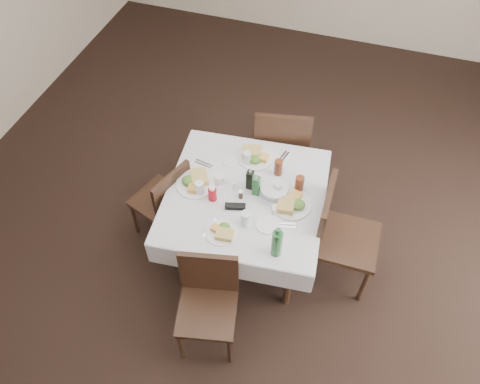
{
  "coord_description": "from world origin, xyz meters",
  "views": [
    {
      "loc": [
        0.56,
        -2.18,
        3.52
      ],
      "look_at": [
        -0.13,
        -0.06,
        0.8
      ],
      "focal_mm": 35.0,
      "sensor_mm": 36.0,
      "label": 1
    }
  ],
  "objects_px": {
    "water_e": "(278,189)",
    "green_bottle": "(277,243)",
    "chair_east": "(337,231)",
    "water_s": "(246,219)",
    "water_w": "(200,188)",
    "oil_cruet_dark": "(250,179)",
    "chair_north": "(282,144)",
    "coffee_mug": "(220,180)",
    "dining_table": "(245,201)",
    "bread_basket": "(274,191)",
    "oil_cruet_green": "(256,185)",
    "chair_south": "(208,296)",
    "ketchup_bottle": "(212,193)",
    "water_n": "(247,158)",
    "chair_west": "(166,199)"
  },
  "relations": [
    {
      "from": "chair_north",
      "to": "chair_west",
      "type": "height_order",
      "value": "chair_north"
    },
    {
      "from": "water_n",
      "to": "oil_cruet_dark",
      "type": "height_order",
      "value": "oil_cruet_dark"
    },
    {
      "from": "water_s",
      "to": "oil_cruet_green",
      "type": "height_order",
      "value": "oil_cruet_green"
    },
    {
      "from": "chair_north",
      "to": "water_n",
      "type": "distance_m",
      "value": 0.57
    },
    {
      "from": "chair_south",
      "to": "bread_basket",
      "type": "distance_m",
      "value": 0.91
    },
    {
      "from": "dining_table",
      "to": "oil_cruet_green",
      "type": "xyz_separation_m",
      "value": [
        0.07,
        0.03,
        0.18
      ]
    },
    {
      "from": "chair_north",
      "to": "chair_east",
      "type": "height_order",
      "value": "chair_north"
    },
    {
      "from": "oil_cruet_green",
      "to": "coffee_mug",
      "type": "height_order",
      "value": "oil_cruet_green"
    },
    {
      "from": "chair_south",
      "to": "dining_table",
      "type": "bearing_deg",
      "value": 87.55
    },
    {
      "from": "water_w",
      "to": "chair_east",
      "type": "bearing_deg",
      "value": 6.37
    },
    {
      "from": "green_bottle",
      "to": "chair_east",
      "type": "bearing_deg",
      "value": 50.41
    },
    {
      "from": "green_bottle",
      "to": "water_e",
      "type": "bearing_deg",
      "value": 103.86
    },
    {
      "from": "chair_south",
      "to": "water_e",
      "type": "distance_m",
      "value": 0.94
    },
    {
      "from": "water_w",
      "to": "coffee_mug",
      "type": "bearing_deg",
      "value": 52.49
    },
    {
      "from": "ketchup_bottle",
      "to": "coffee_mug",
      "type": "distance_m",
      "value": 0.16
    },
    {
      "from": "water_e",
      "to": "coffee_mug",
      "type": "bearing_deg",
      "value": -175.32
    },
    {
      "from": "chair_north",
      "to": "bread_basket",
      "type": "distance_m",
      "value": 0.77
    },
    {
      "from": "coffee_mug",
      "to": "chair_south",
      "type": "bearing_deg",
      "value": -76.89
    },
    {
      "from": "coffee_mug",
      "to": "oil_cruet_dark",
      "type": "bearing_deg",
      "value": 9.16
    },
    {
      "from": "chair_north",
      "to": "water_e",
      "type": "height_order",
      "value": "chair_north"
    },
    {
      "from": "water_n",
      "to": "chair_south",
      "type": "bearing_deg",
      "value": -87.35
    },
    {
      "from": "chair_south",
      "to": "water_w",
      "type": "distance_m",
      "value": 0.79
    },
    {
      "from": "water_e",
      "to": "water_w",
      "type": "xyz_separation_m",
      "value": [
        -0.56,
        -0.18,
        0.0
      ]
    },
    {
      "from": "coffee_mug",
      "to": "green_bottle",
      "type": "distance_m",
      "value": 0.75
    },
    {
      "from": "water_e",
      "to": "green_bottle",
      "type": "height_order",
      "value": "green_bottle"
    },
    {
      "from": "dining_table",
      "to": "oil_cruet_green",
      "type": "relative_size",
      "value": 5.97
    },
    {
      "from": "water_n",
      "to": "oil_cruet_dark",
      "type": "xyz_separation_m",
      "value": [
        0.1,
        -0.23,
        0.03
      ]
    },
    {
      "from": "chair_west",
      "to": "ketchup_bottle",
      "type": "xyz_separation_m",
      "value": [
        0.45,
        -0.08,
        0.34
      ]
    },
    {
      "from": "water_w",
      "to": "green_bottle",
      "type": "height_order",
      "value": "green_bottle"
    },
    {
      "from": "chair_south",
      "to": "oil_cruet_green",
      "type": "xyz_separation_m",
      "value": [
        0.11,
        0.79,
        0.36
      ]
    },
    {
      "from": "chair_east",
      "to": "water_e",
      "type": "xyz_separation_m",
      "value": [
        -0.5,
        0.06,
        0.25
      ]
    },
    {
      "from": "dining_table",
      "to": "bread_basket",
      "type": "bearing_deg",
      "value": 17.05
    },
    {
      "from": "bread_basket",
      "to": "oil_cruet_dark",
      "type": "xyz_separation_m",
      "value": [
        -0.19,
        0.01,
        0.06
      ]
    },
    {
      "from": "chair_south",
      "to": "chair_east",
      "type": "bearing_deg",
      "value": 45.54
    },
    {
      "from": "chair_west",
      "to": "green_bottle",
      "type": "height_order",
      "value": "green_bottle"
    },
    {
      "from": "green_bottle",
      "to": "chair_west",
      "type": "bearing_deg",
      "value": 159.26
    },
    {
      "from": "water_s",
      "to": "oil_cruet_dark",
      "type": "bearing_deg",
      "value": 102.36
    },
    {
      "from": "dining_table",
      "to": "chair_west",
      "type": "bearing_deg",
      "value": -176.0
    },
    {
      "from": "chair_north",
      "to": "green_bottle",
      "type": "height_order",
      "value": "green_bottle"
    },
    {
      "from": "chair_east",
      "to": "water_s",
      "type": "height_order",
      "value": "chair_east"
    },
    {
      "from": "chair_south",
      "to": "water_s",
      "type": "xyz_separation_m",
      "value": [
        0.12,
        0.49,
        0.33
      ]
    },
    {
      "from": "chair_south",
      "to": "ketchup_bottle",
      "type": "height_order",
      "value": "ketchup_bottle"
    },
    {
      "from": "oil_cruet_green",
      "to": "water_w",
      "type": "bearing_deg",
      "value": -161.22
    },
    {
      "from": "chair_north",
      "to": "chair_east",
      "type": "relative_size",
      "value": 1.0
    },
    {
      "from": "chair_south",
      "to": "green_bottle",
      "type": "bearing_deg",
      "value": 39.97
    },
    {
      "from": "dining_table",
      "to": "oil_cruet_green",
      "type": "bearing_deg",
      "value": 23.2
    },
    {
      "from": "chair_north",
      "to": "chair_east",
      "type": "bearing_deg",
      "value": -50.58
    },
    {
      "from": "water_w",
      "to": "bread_basket",
      "type": "xyz_separation_m",
      "value": [
        0.53,
        0.17,
        -0.03
      ]
    },
    {
      "from": "chair_west",
      "to": "water_w",
      "type": "relative_size",
      "value": 6.85
    },
    {
      "from": "water_w",
      "to": "oil_cruet_dark",
      "type": "bearing_deg",
      "value": 27.68
    }
  ]
}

